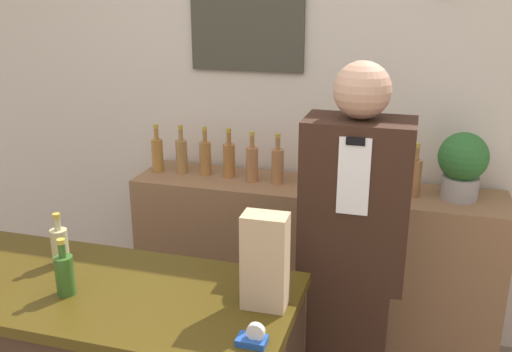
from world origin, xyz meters
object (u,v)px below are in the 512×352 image
shopkeeper (352,265)px  paper_bag (265,261)px  potted_plant (463,163)px  tape_dispenser (253,338)px

shopkeeper → paper_bag: size_ratio=5.16×
potted_plant → tape_dispenser: potted_plant is taller
paper_bag → tape_dispenser: bearing=-83.7°
shopkeeper → potted_plant: size_ratio=5.02×
potted_plant → tape_dispenser: (-0.64, -1.45, -0.17)m
shopkeeper → paper_bag: shopkeeper is taller
paper_bag → tape_dispenser: 0.26m
shopkeeper → potted_plant: (0.44, 0.68, 0.29)m
paper_bag → tape_dispenser: size_ratio=3.65×
shopkeeper → tape_dispenser: shopkeeper is taller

